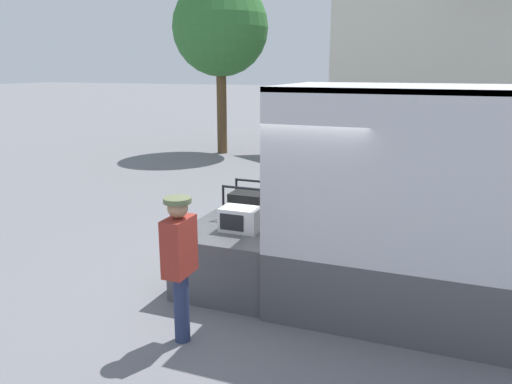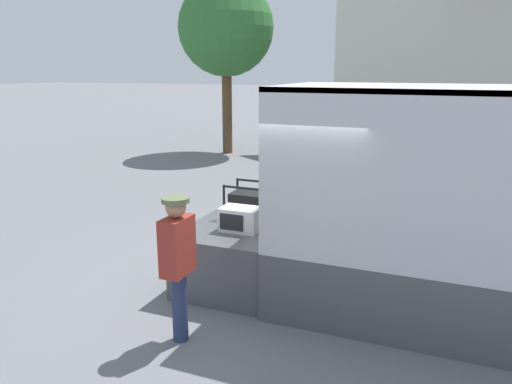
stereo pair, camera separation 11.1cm
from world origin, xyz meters
The scene contains 7 objects.
ground_plane centered at (0.00, 0.00, 0.00)m, with size 160.00×160.00×0.00m, color slate.
tailgate_deck centered at (-0.69, 0.00, 0.45)m, with size 1.38×2.05×0.90m, color #4C4C51.
microwave centered at (-0.58, -0.32, 1.06)m, with size 0.55×0.37×0.33m.
portable_generator centered at (-0.73, 0.39, 1.09)m, with size 0.64×0.53×0.52m.
worker_person centered at (-0.68, -1.84, 1.07)m, with size 0.31×0.44×1.74m.
house_backdrop centered at (3.01, 12.70, 4.16)m, with size 9.86×6.74×8.17m.
street_tree centered at (-5.87, 10.39, 4.46)m, with size 3.41×3.41×6.19m.
Camera 1 is at (2.04, -6.45, 3.13)m, focal length 35.00 mm.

